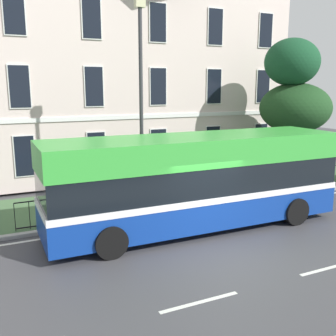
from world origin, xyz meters
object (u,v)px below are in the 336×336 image
at_px(evergreen_tree, 292,121).
at_px(street_lamp_post, 141,94).
at_px(single_decker_bus, 196,180).
at_px(georgian_townhouse, 129,66).

distance_m(evergreen_tree, street_lamp_post, 8.96).
bearing_deg(evergreen_tree, street_lamp_post, -170.14).
distance_m(single_decker_bus, street_lamp_post, 3.91).
xyz_separation_m(evergreen_tree, single_decker_bus, (-7.78, -4.05, -1.40)).
bearing_deg(evergreen_tree, single_decker_bus, -152.49).
xyz_separation_m(georgian_townhouse, street_lamp_post, (-2.64, -8.39, -1.40)).
bearing_deg(street_lamp_post, evergreen_tree, 9.86).
height_order(single_decker_bus, street_lamp_post, street_lamp_post).
relative_size(georgian_townhouse, evergreen_tree, 2.37).
relative_size(georgian_townhouse, single_decker_bus, 1.61).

